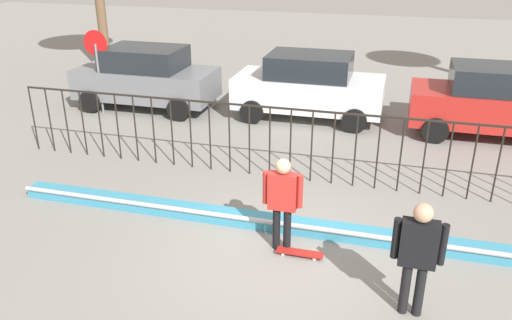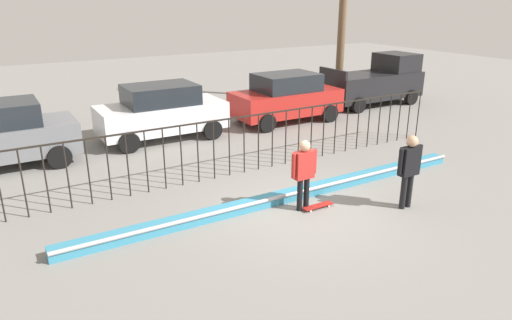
{
  "view_description": "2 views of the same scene",
  "coord_description": "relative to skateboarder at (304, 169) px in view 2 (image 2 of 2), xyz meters",
  "views": [
    {
      "loc": [
        1.61,
        -7.5,
        4.99
      ],
      "look_at": [
        -0.67,
        0.74,
        1.29
      ],
      "focal_mm": 36.37,
      "sensor_mm": 36.0,
      "label": 1
    },
    {
      "loc": [
        -6.0,
        -8.0,
        4.74
      ],
      "look_at": [
        -0.7,
        0.98,
        1.06
      ],
      "focal_mm": 32.68,
      "sensor_mm": 36.0,
      "label": 2
    }
  ],
  "objects": [
    {
      "name": "parked_car_red",
      "position": [
        4.2,
        6.94,
        -0.04
      ],
      "size": [
        4.3,
        2.12,
        1.9
      ],
      "rotation": [
        0.0,
        0.0,
        0.06
      ],
      "color": "#B2231E",
      "rests_on": "ground"
    },
    {
      "name": "parked_car_white",
      "position": [
        -0.83,
        7.16,
        -0.04
      ],
      "size": [
        4.3,
        2.12,
        1.9
      ],
      "rotation": [
        0.0,
        0.0,
        -0.03
      ],
      "color": "silver",
      "rests_on": "ground"
    },
    {
      "name": "bowl_coping_ledge",
      "position": [
        0.01,
        0.62,
        -0.89
      ],
      "size": [
        11.0,
        0.4,
        0.27
      ],
      "color": "teal",
      "rests_on": "ground"
    },
    {
      "name": "skateboarder",
      "position": [
        0.0,
        0.0,
        0.0
      ],
      "size": [
        0.68,
        0.26,
        1.69
      ],
      "rotation": [
        0.0,
        0.0,
        0.54
      ],
      "color": "black",
      "rests_on": "ground"
    },
    {
      "name": "skateboard",
      "position": [
        0.35,
        -0.14,
        -0.96
      ],
      "size": [
        0.8,
        0.2,
        0.07
      ],
      "rotation": [
        0.0,
        0.0,
        -0.13
      ],
      "color": "#A51E19",
      "rests_on": "ground"
    },
    {
      "name": "pickup_truck",
      "position": [
        9.49,
        7.49,
        0.02
      ],
      "size": [
        4.7,
        2.12,
        2.24
      ],
      "rotation": [
        0.0,
        0.0,
        -0.08
      ],
      "color": "black",
      "rests_on": "ground"
    },
    {
      "name": "ground_plane",
      "position": [
        0.01,
        0.0,
        -1.01
      ],
      "size": [
        60.0,
        60.0,
        0.0
      ],
      "primitive_type": "plane",
      "color": "gray"
    },
    {
      "name": "camera_operator",
      "position": [
        2.15,
        -1.14,
        0.05
      ],
      "size": [
        0.72,
        0.27,
        1.78
      ],
      "rotation": [
        0.0,
        0.0,
        2.56
      ],
      "color": "black",
      "rests_on": "ground"
    },
    {
      "name": "perimeter_fence",
      "position": [
        0.01,
        2.82,
        0.01
      ],
      "size": [
        14.04,
        0.04,
        1.64
      ],
      "color": "black",
      "rests_on": "ground"
    }
  ]
}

